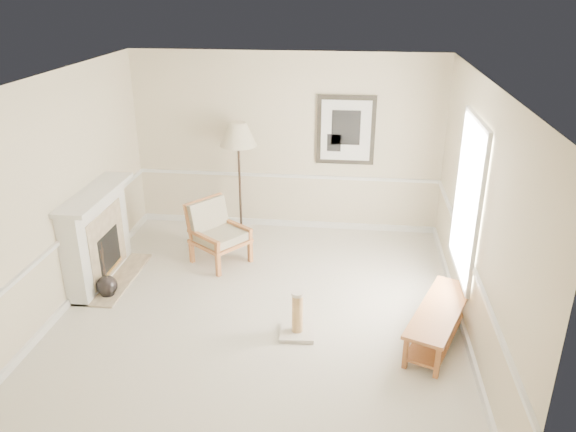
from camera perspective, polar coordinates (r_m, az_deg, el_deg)
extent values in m
plane|color=silver|center=(7.23, -2.83, -9.70)|extent=(5.50, 5.50, 0.00)
cube|color=beige|center=(9.15, -0.17, 7.40)|extent=(5.00, 0.04, 2.90)
cube|color=beige|center=(4.20, -9.52, -12.95)|extent=(5.00, 0.04, 2.90)
cube|color=beige|center=(7.39, -22.55, 1.81)|extent=(0.04, 5.50, 2.90)
cube|color=beige|center=(6.63, 18.74, 0.03)|extent=(0.04, 5.50, 2.90)
cube|color=white|center=(6.17, -3.36, 13.63)|extent=(5.00, 5.50, 0.04)
cube|color=white|center=(9.60, -0.17, -0.71)|extent=(4.95, 0.04, 0.10)
cube|color=white|center=(9.29, -0.18, 4.10)|extent=(4.95, 0.04, 0.05)
cube|color=white|center=(6.97, 17.87, 1.69)|extent=(0.03, 1.20, 1.80)
cube|color=white|center=(6.97, 17.79, 1.70)|extent=(0.05, 1.34, 1.94)
cube|color=black|center=(8.99, 5.90, 8.66)|extent=(0.92, 0.04, 1.10)
cube|color=white|center=(8.97, 5.89, 8.62)|extent=(0.78, 0.01, 0.96)
cube|color=black|center=(8.95, 5.90, 8.92)|extent=(0.45, 0.01, 0.55)
cube|color=white|center=(8.12, -18.87, -2.13)|extent=(0.28, 1.50, 1.25)
cube|color=white|center=(7.86, -19.14, 2.18)|extent=(0.46, 1.64, 0.06)
cube|color=#C6B28E|center=(8.09, -17.87, -2.68)|extent=(0.02, 1.05, 0.95)
cube|color=black|center=(8.14, -17.70, -3.51)|extent=(0.02, 0.62, 0.58)
cube|color=gold|center=(8.25, -17.45, -5.13)|extent=(0.01, 0.66, 0.05)
cube|color=#C6B28E|center=(8.32, -17.33, -6.01)|extent=(0.60, 1.50, 0.03)
sphere|color=black|center=(7.84, -17.92, -6.76)|extent=(0.28, 0.28, 0.28)
cylinder|color=black|center=(7.90, -17.82, -7.51)|extent=(0.18, 0.18, 0.08)
cylinder|color=black|center=(7.68, -18.25, -4.41)|extent=(0.09, 0.09, 0.44)
cylinder|color=black|center=(7.69, -18.22, -4.64)|extent=(0.10, 0.11, 0.36)
cylinder|color=black|center=(7.66, -18.28, -4.18)|extent=(0.05, 0.05, 0.51)
cube|color=#A16234|center=(8.00, -7.11, -4.87)|extent=(0.08, 0.08, 0.38)
cube|color=#A16234|center=(8.44, -9.76, -3.49)|extent=(0.08, 0.08, 0.38)
cube|color=#A16234|center=(8.35, -3.87, -3.49)|extent=(0.08, 0.08, 0.38)
cube|color=#A16234|center=(8.77, -6.57, -2.24)|extent=(0.08, 0.08, 0.38)
cube|color=#A16234|center=(8.32, -6.88, -2.52)|extent=(0.97, 0.97, 0.05)
cube|color=#A16234|center=(8.42, -8.35, 0.01)|extent=(0.55, 0.65, 0.54)
cube|color=#A16234|center=(8.08, -8.60, -2.10)|extent=(0.59, 0.46, 0.05)
cube|color=#A16234|center=(8.42, -5.33, -0.85)|extent=(0.59, 0.46, 0.05)
cube|color=silver|center=(8.28, -6.91, -1.96)|extent=(0.89, 0.89, 0.12)
cube|color=silver|center=(8.37, -8.10, 0.02)|extent=(0.54, 0.62, 0.48)
cylinder|color=black|center=(9.42, -4.75, -1.49)|extent=(0.30, 0.30, 0.03)
cylinder|color=black|center=(9.11, -4.92, 3.36)|extent=(0.04, 0.04, 1.67)
cone|color=beige|center=(8.87, -5.10, 8.28)|extent=(0.62, 0.62, 0.37)
cube|color=#A16234|center=(6.73, 15.20, -9.15)|extent=(0.97, 1.56, 0.04)
cube|color=#A16234|center=(6.89, 14.94, -11.27)|extent=(0.87, 1.44, 0.03)
cube|color=#A16234|center=(6.33, 11.87, -13.44)|extent=(0.07, 0.07, 0.39)
cube|color=#A16234|center=(6.27, 14.94, -14.17)|extent=(0.07, 0.07, 0.39)
cube|color=#A16234|center=(7.45, 15.08, -7.74)|extent=(0.07, 0.07, 0.39)
cube|color=#A16234|center=(7.40, 17.66, -8.29)|extent=(0.07, 0.07, 0.39)
cube|color=beige|center=(6.80, 0.94, -11.72)|extent=(0.43, 0.43, 0.05)
cylinder|color=#DBB170|center=(6.66, 0.96, -9.83)|extent=(0.13, 0.13, 0.48)
cylinder|color=beige|center=(6.52, 0.97, -7.89)|extent=(0.15, 0.15, 0.04)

